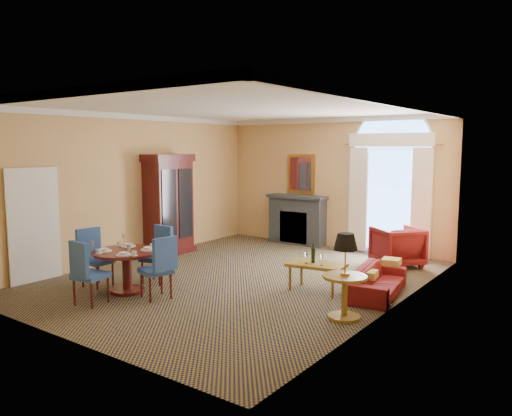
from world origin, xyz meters
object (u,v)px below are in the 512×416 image
Objects in this scene: armoire at (168,206)px; sofa at (378,281)px; armchair at (397,247)px; dining_table at (127,261)px; side_table at (345,267)px; coffee_table at (316,266)px.

armoire is 1.39× the size of sofa.
armchair reaches higher than sofa.
side_table reaches higher than dining_table.
armoire is 2.54× the size of armchair.
armoire is 5.59m from side_table.
dining_table is 4.30m from sofa.
armoire is at bearing 162.61° from side_table.
armchair is at bearing 98.41° from side_table.
coffee_table is at bearing 36.72° from dining_table.
side_table is (0.53, -3.58, 0.36)m from armchair.
coffee_table is (2.61, 1.95, -0.09)m from dining_table.
sofa is at bearing -2.93° from armoire.
armchair is 3.64m from side_table.
armoire is at bearing -28.25° from armchair.
coffee_table is at bearing 105.22° from sofa.
dining_table is at bearing -164.74° from side_table.
dining_table is 1.27× the size of armchair.
armchair is at bearing 3.12° from sofa.
side_table is at bearing 48.36° from armchair.
armoire is 2.21× the size of coffee_table.
armchair is 0.74× the size of side_table.
armoire reaches higher than side_table.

